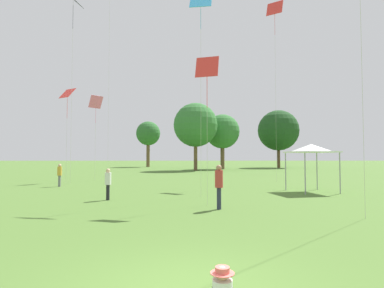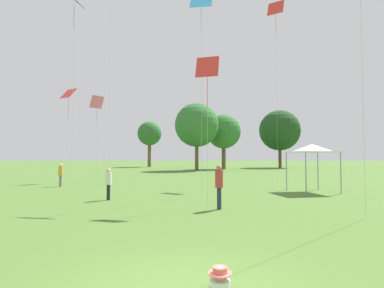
% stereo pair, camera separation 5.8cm
% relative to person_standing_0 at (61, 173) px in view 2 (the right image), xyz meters
% --- Properties ---
extents(person_standing_0, '(0.39, 0.39, 1.65)m').
position_rel_person_standing_0_xyz_m(person_standing_0, '(0.00, 0.00, 0.00)').
color(person_standing_0, slate).
rests_on(person_standing_0, ground).
extents(person_standing_1, '(0.40, 0.40, 1.84)m').
position_rel_person_standing_0_xyz_m(person_standing_1, '(10.66, -9.47, 0.12)').
color(person_standing_1, '#282D42').
rests_on(person_standing_1, ground).
extents(person_standing_2, '(0.44, 0.44, 1.58)m').
position_rel_person_standing_0_xyz_m(person_standing_2, '(5.33, -6.77, -0.05)').
color(person_standing_2, black).
rests_on(person_standing_2, ground).
extents(canopy_tent, '(2.92, 2.92, 2.97)m').
position_rel_person_standing_0_xyz_m(canopy_tent, '(17.04, -3.44, 1.68)').
color(canopy_tent, white).
rests_on(canopy_tent, ground).
extents(kite_2, '(1.43, 1.17, 15.79)m').
position_rel_person_standing_0_xyz_m(kite_2, '(16.92, 3.51, 13.78)').
color(kite_2, red).
rests_on(kite_2, ground).
extents(kite_3, '(1.31, 1.60, 15.60)m').
position_rel_person_standing_0_xyz_m(kite_3, '(-0.07, 2.16, 13.78)').
color(kite_3, '#1E2328').
rests_on(kite_3, ground).
extents(kite_4, '(1.11, 0.63, 6.82)m').
position_rel_person_standing_0_xyz_m(kite_4, '(10.24, -8.42, 5.18)').
color(kite_4, red).
rests_on(kite_4, ground).
extents(kite_5, '(1.45, 1.31, 8.01)m').
position_rel_person_standing_0_xyz_m(kite_5, '(-0.87, 3.31, 6.41)').
color(kite_5, red).
rests_on(kite_5, ground).
extents(kite_7, '(1.32, 0.91, 11.39)m').
position_rel_person_standing_0_xyz_m(kite_7, '(10.07, -5.58, 9.65)').
color(kite_7, '#339EDB').
rests_on(kite_7, ground).
extents(kite_8, '(1.22, 1.24, 7.66)m').
position_rel_person_standing_0_xyz_m(kite_8, '(1.00, 5.04, 6.01)').
color(kite_8, pink).
rests_on(kite_8, ground).
extents(distant_tree_0, '(5.06, 5.06, 9.59)m').
position_rel_person_standing_0_xyz_m(distant_tree_0, '(0.93, 41.12, 5.97)').
color(distant_tree_0, brown).
rests_on(distant_tree_0, ground).
extents(distant_tree_1, '(6.91, 6.91, 10.60)m').
position_rel_person_standing_0_xyz_m(distant_tree_1, '(10.54, 24.88, 6.13)').
color(distant_tree_1, brown).
rests_on(distant_tree_1, ground).
extents(distant_tree_2, '(7.95, 7.95, 11.30)m').
position_rel_person_standing_0_xyz_m(distant_tree_2, '(27.14, 36.50, 6.31)').
color(distant_tree_2, brown).
rests_on(distant_tree_2, ground).
extents(distant_tree_3, '(5.93, 5.93, 9.48)m').
position_rel_person_standing_0_xyz_m(distant_tree_3, '(15.30, 29.59, 5.48)').
color(distant_tree_3, brown).
rests_on(distant_tree_3, ground).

